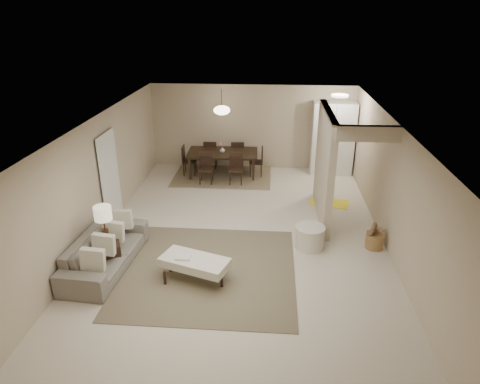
# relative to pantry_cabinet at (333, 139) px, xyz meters

# --- Properties ---
(floor) EXTENTS (9.00, 9.00, 0.00)m
(floor) POSITION_rel_pantry_cabinet_xyz_m (-2.35, -4.15, -1.05)
(floor) COLOR beige
(floor) RESTS_ON ground
(ceiling) EXTENTS (9.00, 9.00, 0.00)m
(ceiling) POSITION_rel_pantry_cabinet_xyz_m (-2.35, -4.15, 1.45)
(ceiling) COLOR white
(ceiling) RESTS_ON back_wall
(back_wall) EXTENTS (6.00, 0.00, 6.00)m
(back_wall) POSITION_rel_pantry_cabinet_xyz_m (-2.35, 0.35, 0.20)
(back_wall) COLOR #C5B295
(back_wall) RESTS_ON floor
(left_wall) EXTENTS (0.00, 9.00, 9.00)m
(left_wall) POSITION_rel_pantry_cabinet_xyz_m (-5.35, -4.15, 0.20)
(left_wall) COLOR #C5B295
(left_wall) RESTS_ON floor
(right_wall) EXTENTS (0.00, 9.00, 9.00)m
(right_wall) POSITION_rel_pantry_cabinet_xyz_m (0.65, -4.15, 0.20)
(right_wall) COLOR #C5B295
(right_wall) RESTS_ON floor
(partition) EXTENTS (0.15, 2.50, 2.50)m
(partition) POSITION_rel_pantry_cabinet_xyz_m (-0.55, -2.90, 0.20)
(partition) COLOR #C5B295
(partition) RESTS_ON floor
(doorway) EXTENTS (0.04, 0.90, 2.04)m
(doorway) POSITION_rel_pantry_cabinet_xyz_m (-5.32, -3.55, -0.03)
(doorway) COLOR black
(doorway) RESTS_ON floor
(pantry_cabinet) EXTENTS (1.20, 0.55, 2.10)m
(pantry_cabinet) POSITION_rel_pantry_cabinet_xyz_m (0.00, 0.00, 0.00)
(pantry_cabinet) COLOR white
(pantry_cabinet) RESTS_ON floor
(flush_light) EXTENTS (0.44, 0.44, 0.05)m
(flush_light) POSITION_rel_pantry_cabinet_xyz_m (-0.05, -0.95, 1.41)
(flush_light) COLOR white
(flush_light) RESTS_ON ceiling
(living_rug) EXTENTS (3.20, 3.20, 0.01)m
(living_rug) POSITION_rel_pantry_cabinet_xyz_m (-2.85, -5.41, -1.04)
(living_rug) COLOR brown
(living_rug) RESTS_ON floor
(sofa) EXTENTS (2.31, 1.04, 0.66)m
(sofa) POSITION_rel_pantry_cabinet_xyz_m (-4.80, -5.41, -0.72)
(sofa) COLOR slate
(sofa) RESTS_ON floor
(ottoman_bench) EXTENTS (1.33, 0.92, 0.44)m
(ottoman_bench) POSITION_rel_pantry_cabinet_xyz_m (-3.05, -5.71, -0.70)
(ottoman_bench) COLOR silver
(ottoman_bench) RESTS_ON living_rug
(side_table) EXTENTS (0.59, 0.59, 0.49)m
(side_table) POSITION_rel_pantry_cabinet_xyz_m (-4.75, -5.41, -0.80)
(side_table) COLOR black
(side_table) RESTS_ON floor
(table_lamp) EXTENTS (0.32, 0.32, 0.76)m
(table_lamp) POSITION_rel_pantry_cabinet_xyz_m (-4.75, -5.41, 0.00)
(table_lamp) COLOR #432C1D
(table_lamp) RESTS_ON side_table
(round_pouf) EXTENTS (0.61, 0.61, 0.47)m
(round_pouf) POSITION_rel_pantry_cabinet_xyz_m (-0.92, -4.43, -0.81)
(round_pouf) COLOR silver
(round_pouf) RESTS_ON floor
(wicker_basket) EXTENTS (0.40, 0.40, 0.31)m
(wicker_basket) POSITION_rel_pantry_cabinet_xyz_m (0.40, -4.33, -0.90)
(wicker_basket) COLOR brown
(wicker_basket) RESTS_ON floor
(dining_rug) EXTENTS (2.80, 2.10, 0.01)m
(dining_rug) POSITION_rel_pantry_cabinet_xyz_m (-3.16, -0.45, -1.04)
(dining_rug) COLOR #7B694C
(dining_rug) RESTS_ON floor
(dining_table) EXTENTS (2.04, 1.19, 0.70)m
(dining_table) POSITION_rel_pantry_cabinet_xyz_m (-3.16, -0.45, -0.70)
(dining_table) COLOR black
(dining_table) RESTS_ON dining_rug
(dining_chairs) EXTENTS (2.33, 1.72, 0.86)m
(dining_chairs) POSITION_rel_pantry_cabinet_xyz_m (-3.16, -0.45, -0.62)
(dining_chairs) COLOR black
(dining_chairs) RESTS_ON dining_rug
(vase) EXTENTS (0.18, 0.18, 0.15)m
(vase) POSITION_rel_pantry_cabinet_xyz_m (-3.16, -0.45, -0.27)
(vase) COLOR white
(vase) RESTS_ON dining_table
(yellow_mat) EXTENTS (1.05, 0.79, 0.01)m
(yellow_mat) POSITION_rel_pantry_cabinet_xyz_m (-0.25, -2.17, -1.04)
(yellow_mat) COLOR yellow
(yellow_mat) RESTS_ON floor
(pendant_light) EXTENTS (0.46, 0.46, 0.71)m
(pendant_light) POSITION_rel_pantry_cabinet_xyz_m (-3.16, -0.45, 0.87)
(pendant_light) COLOR #432C1D
(pendant_light) RESTS_ON ceiling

